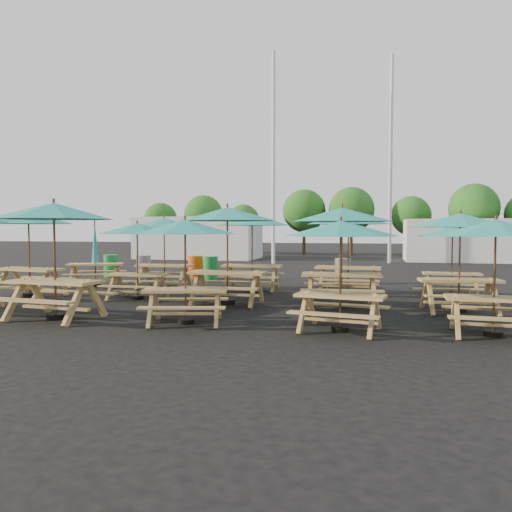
% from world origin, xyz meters
% --- Properties ---
extents(ground, '(120.00, 120.00, 0.00)m').
position_xyz_m(ground, '(0.00, 0.00, 0.00)').
color(ground, black).
rests_on(ground, ground).
extents(picnic_unit_1, '(2.79, 2.79, 2.48)m').
position_xyz_m(picnic_unit_1, '(-5.98, -1.61, 2.17)').
color(picnic_unit_1, tan).
rests_on(picnic_unit_1, ground).
extents(picnic_unit_2, '(2.24, 2.10, 2.34)m').
position_xyz_m(picnic_unit_2, '(-5.63, 1.28, 0.96)').
color(picnic_unit_2, tan).
rests_on(picnic_unit_2, ground).
extents(picnic_unit_3, '(2.78, 2.78, 2.54)m').
position_xyz_m(picnic_unit_3, '(-3.00, -4.59, 2.23)').
color(picnic_unit_3, tan).
rests_on(picnic_unit_3, ground).
extents(picnic_unit_4, '(2.25, 2.25, 2.14)m').
position_xyz_m(picnic_unit_4, '(-2.72, -1.31, 1.88)').
color(picnic_unit_4, tan).
rests_on(picnic_unit_4, ground).
extents(picnic_unit_5, '(2.45, 2.45, 2.35)m').
position_xyz_m(picnic_unit_5, '(-3.07, 1.28, 2.06)').
color(picnic_unit_5, tan).
rests_on(picnic_unit_5, ground).
extents(picnic_unit_6, '(2.67, 2.67, 2.17)m').
position_xyz_m(picnic_unit_6, '(-0.06, -4.43, 1.90)').
color(picnic_unit_6, tan).
rests_on(picnic_unit_6, ground).
extents(picnic_unit_7, '(2.59, 2.59, 2.55)m').
position_xyz_m(picnic_unit_7, '(-0.02, -1.57, 2.24)').
color(picnic_unit_7, tan).
rests_on(picnic_unit_7, ground).
extents(picnic_unit_8, '(2.62, 2.62, 2.44)m').
position_xyz_m(picnic_unit_8, '(-0.13, 1.48, 2.14)').
color(picnic_unit_8, tan).
rests_on(picnic_unit_8, ground).
extents(picnic_unit_9, '(2.47, 2.47, 2.13)m').
position_xyz_m(picnic_unit_9, '(3.10, -4.48, 1.87)').
color(picnic_unit_9, tan).
rests_on(picnic_unit_9, ground).
extents(picnic_unit_10, '(2.75, 2.75, 2.52)m').
position_xyz_m(picnic_unit_10, '(2.91, -1.36, 2.20)').
color(picnic_unit_10, tan).
rests_on(picnic_unit_10, ground).
extents(picnic_unit_11, '(2.63, 2.63, 2.48)m').
position_xyz_m(picnic_unit_11, '(2.93, 1.23, 2.17)').
color(picnic_unit_11, tan).
rests_on(picnic_unit_11, ground).
extents(picnic_unit_12, '(2.25, 2.25, 2.14)m').
position_xyz_m(picnic_unit_12, '(5.84, -4.25, 1.88)').
color(picnic_unit_12, tan).
rests_on(picnic_unit_12, ground).
extents(picnic_unit_13, '(2.64, 2.64, 2.35)m').
position_xyz_m(picnic_unit_13, '(5.65, -1.55, 2.06)').
color(picnic_unit_13, tan).
rests_on(picnic_unit_13, ground).
extents(picnic_unit_14, '(2.09, 2.09, 2.05)m').
position_xyz_m(picnic_unit_14, '(5.90, 1.43, 1.80)').
color(picnic_unit_14, tan).
rests_on(picnic_unit_14, ground).
extents(waste_bin_0, '(0.57, 0.57, 0.92)m').
position_xyz_m(waste_bin_0, '(-6.86, 4.46, 0.46)').
color(waste_bin_0, '#188731').
rests_on(waste_bin_0, ground).
extents(waste_bin_1, '(0.57, 0.57, 0.92)m').
position_xyz_m(waste_bin_1, '(-5.34, 4.34, 0.46)').
color(waste_bin_1, gray).
rests_on(waste_bin_1, ground).
extents(waste_bin_2, '(0.57, 0.57, 0.92)m').
position_xyz_m(waste_bin_2, '(-3.18, 4.49, 0.46)').
color(waste_bin_2, '#E54A0D').
rests_on(waste_bin_2, ground).
extents(waste_bin_3, '(0.57, 0.57, 0.92)m').
position_xyz_m(waste_bin_3, '(-2.47, 4.21, 0.46)').
color(waste_bin_3, '#188731').
rests_on(waste_bin_3, ground).
extents(waste_bin_4, '(0.57, 0.57, 0.92)m').
position_xyz_m(waste_bin_4, '(2.58, 4.05, 0.46)').
color(waste_bin_4, gray).
rests_on(waste_bin_4, ground).
extents(mast_0, '(0.20, 0.20, 12.00)m').
position_xyz_m(mast_0, '(-2.00, 14.00, 6.00)').
color(mast_0, silver).
rests_on(mast_0, ground).
extents(mast_1, '(0.20, 0.20, 12.00)m').
position_xyz_m(mast_1, '(4.50, 16.00, 6.00)').
color(mast_1, silver).
rests_on(mast_1, ground).
extents(event_tent_0, '(8.00, 4.00, 2.80)m').
position_xyz_m(event_tent_0, '(-8.00, 18.00, 1.40)').
color(event_tent_0, silver).
rests_on(event_tent_0, ground).
extents(event_tent_1, '(7.00, 4.00, 2.60)m').
position_xyz_m(event_tent_1, '(9.00, 19.00, 1.30)').
color(event_tent_1, silver).
rests_on(event_tent_1, ground).
extents(tree_0, '(2.80, 2.80, 4.24)m').
position_xyz_m(tree_0, '(-14.07, 25.25, 2.83)').
color(tree_0, '#382314').
rests_on(tree_0, ground).
extents(tree_1, '(3.11, 3.11, 4.72)m').
position_xyz_m(tree_1, '(-9.74, 23.90, 3.15)').
color(tree_1, '#382314').
rests_on(tree_1, ground).
extents(tree_2, '(2.59, 2.59, 3.93)m').
position_xyz_m(tree_2, '(-6.39, 23.65, 2.62)').
color(tree_2, '#382314').
rests_on(tree_2, ground).
extents(tree_3, '(3.36, 3.36, 5.09)m').
position_xyz_m(tree_3, '(-1.75, 24.72, 3.41)').
color(tree_3, '#382314').
rests_on(tree_3, ground).
extents(tree_4, '(3.41, 3.41, 5.17)m').
position_xyz_m(tree_4, '(1.90, 24.26, 3.46)').
color(tree_4, '#382314').
rests_on(tree_4, ground).
extents(tree_5, '(2.94, 2.94, 4.45)m').
position_xyz_m(tree_5, '(6.22, 24.67, 2.97)').
color(tree_5, '#382314').
rests_on(tree_5, ground).
extents(tree_6, '(3.38, 3.38, 5.13)m').
position_xyz_m(tree_6, '(10.23, 22.90, 3.43)').
color(tree_6, '#382314').
rests_on(tree_6, ground).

